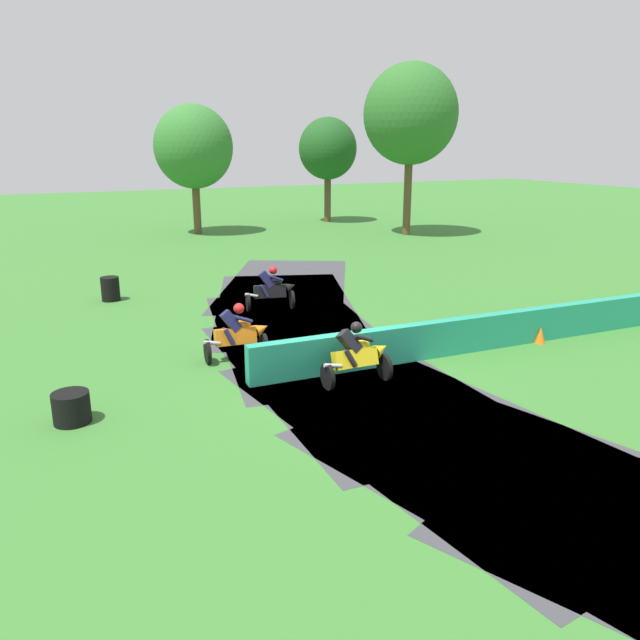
% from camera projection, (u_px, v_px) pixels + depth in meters
% --- Properties ---
extents(ground_plane, '(120.00, 120.00, 0.00)m').
position_uv_depth(ground_plane, '(340.00, 371.00, 14.38)').
color(ground_plane, '#38752D').
extents(track_asphalt, '(9.34, 28.78, 0.01)m').
position_uv_depth(track_asphalt, '(377.00, 365.00, 14.75)').
color(track_asphalt, '#3D3D42').
rests_on(track_asphalt, ground).
extents(safety_barrier, '(16.22, 0.96, 0.90)m').
position_uv_depth(safety_barrier, '(539.00, 324.00, 16.52)').
color(safety_barrier, '#239375').
rests_on(safety_barrier, ground).
extents(motorcycle_lead_black, '(1.71, 0.99, 1.42)m').
position_uv_depth(motorcycle_lead_black, '(272.00, 289.00, 19.53)').
color(motorcycle_lead_black, black).
rests_on(motorcycle_lead_black, ground).
extents(motorcycle_chase_orange, '(1.70, 0.82, 1.43)m').
position_uv_depth(motorcycle_chase_orange, '(238.00, 333.00, 15.03)').
color(motorcycle_chase_orange, black).
rests_on(motorcycle_chase_orange, ground).
extents(motorcycle_trailing_yellow, '(1.69, 0.89, 1.42)m').
position_uv_depth(motorcycle_trailing_yellow, '(358.00, 355.00, 13.57)').
color(motorcycle_trailing_yellow, black).
rests_on(motorcycle_trailing_yellow, ground).
extents(tire_stack_near, '(0.60, 0.60, 0.80)m').
position_uv_depth(tire_stack_near, '(110.00, 289.00, 20.72)').
color(tire_stack_near, black).
rests_on(tire_stack_near, ground).
extents(tire_stack_mid_a, '(0.69, 0.69, 0.60)m').
position_uv_depth(tire_stack_mid_a, '(71.00, 408.00, 11.67)').
color(tire_stack_mid_a, black).
rests_on(tire_stack_mid_a, ground).
extents(traffic_cone, '(0.28, 0.28, 0.44)m').
position_uv_depth(traffic_cone, '(540.00, 335.00, 16.34)').
color(traffic_cone, orange).
rests_on(traffic_cone, ground).
extents(tree_far_left, '(3.77, 3.77, 6.72)m').
position_uv_depth(tree_far_left, '(328.00, 149.00, 40.32)').
color(tree_far_left, brown).
rests_on(tree_far_left, ground).
extents(tree_far_right, '(4.42, 4.42, 7.21)m').
position_uv_depth(tree_far_right, '(193.00, 147.00, 34.84)').
color(tree_far_right, brown).
rests_on(tree_far_right, ground).
extents(tree_mid_rise, '(5.18, 5.18, 9.34)m').
position_uv_depth(tree_mid_rise, '(411.00, 115.00, 33.95)').
color(tree_mid_rise, brown).
rests_on(tree_mid_rise, ground).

